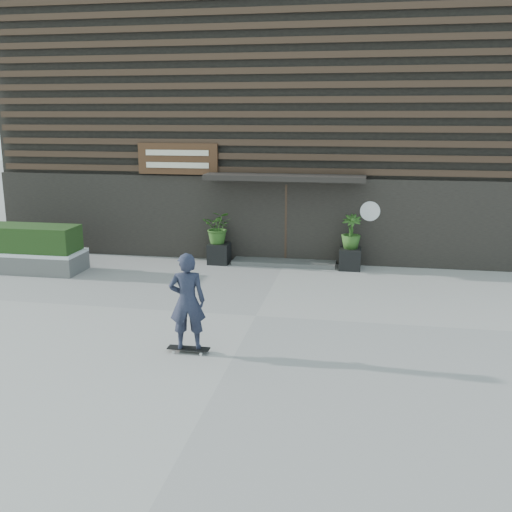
% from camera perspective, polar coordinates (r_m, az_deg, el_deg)
% --- Properties ---
extents(ground, '(80.00, 80.00, 0.00)m').
position_cam_1_polar(ground, '(12.90, -0.01, -5.80)').
color(ground, '#9F9B96').
rests_on(ground, ground).
extents(entrance_step, '(3.00, 0.80, 0.12)m').
position_cam_1_polar(entrance_step, '(17.24, 2.73, -0.63)').
color(entrance_step, '#474745').
rests_on(entrance_step, ground).
extents(planter_pot_left, '(0.60, 0.60, 0.60)m').
position_cam_1_polar(planter_pot_left, '(17.34, -3.59, 0.26)').
color(planter_pot_left, black).
rests_on(planter_pot_left, ground).
extents(bamboo_left, '(0.86, 0.75, 0.96)m').
position_cam_1_polar(bamboo_left, '(17.18, -3.62, 2.79)').
color(bamboo_left, '#2D591E').
rests_on(bamboo_left, planter_pot_left).
extents(planter_pot_right, '(0.60, 0.60, 0.60)m').
position_cam_1_polar(planter_pot_right, '(16.85, 9.06, -0.27)').
color(planter_pot_right, black).
rests_on(planter_pot_right, ground).
extents(bamboo_right, '(0.54, 0.54, 0.96)m').
position_cam_1_polar(bamboo_right, '(16.69, 9.16, 2.33)').
color(bamboo_right, '#2D591E').
rests_on(bamboo_right, planter_pot_right).
extents(raised_bed, '(3.50, 1.20, 0.50)m').
position_cam_1_polar(raised_bed, '(17.83, -21.67, -0.48)').
color(raised_bed, '#52524F').
rests_on(raised_bed, ground).
extents(snow_layer, '(3.50, 1.20, 0.08)m').
position_cam_1_polar(snow_layer, '(17.76, -21.75, 0.42)').
color(snow_layer, silver).
rests_on(snow_layer, raised_bed).
extents(hedge, '(3.30, 1.00, 0.70)m').
position_cam_1_polar(hedge, '(17.69, -21.86, 1.66)').
color(hedge, '#1B3613').
rests_on(hedge, snow_layer).
extents(building, '(18.00, 11.00, 8.00)m').
position_cam_1_polar(building, '(22.05, 4.74, 12.74)').
color(building, black).
rests_on(building, ground).
extents(skateboarder, '(0.78, 0.56, 1.89)m').
position_cam_1_polar(skateboarder, '(10.73, -6.65, -4.38)').
color(skateboarder, black).
rests_on(skateboarder, ground).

